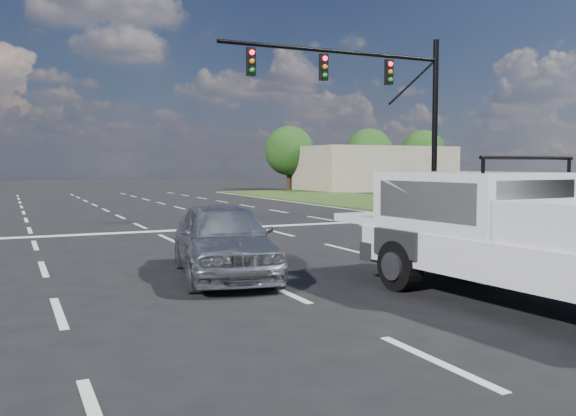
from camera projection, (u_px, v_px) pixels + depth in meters
name	position (u px, v px, depth m)	size (l,w,h in m)	color
ground	(372.00, 283.00, 10.84)	(160.00, 160.00, 0.00)	black
road_markings	(243.00, 241.00, 16.78)	(17.75, 60.00, 0.01)	silver
traffic_signal	(384.00, 95.00, 23.02)	(9.11, 0.31, 7.00)	black
building_right	(375.00, 168.00, 50.70)	(12.00, 7.00, 3.60)	tan
tree_far_d	(289.00, 151.00, 51.71)	(4.20, 4.20, 5.40)	#332114
tree_far_e	(369.00, 152.00, 55.06)	(4.20, 4.20, 5.40)	#332114
tree_far_f	(423.00, 152.00, 57.56)	(4.20, 4.20, 5.40)	#332114
pickup_truck	(529.00, 236.00, 9.07)	(2.67, 6.11, 2.23)	black
silver_sedan	(224.00, 239.00, 11.42)	(1.68, 4.17, 1.42)	#A9ACB1
black_coupe	(506.00, 228.00, 13.38)	(1.97, 4.85, 1.41)	black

